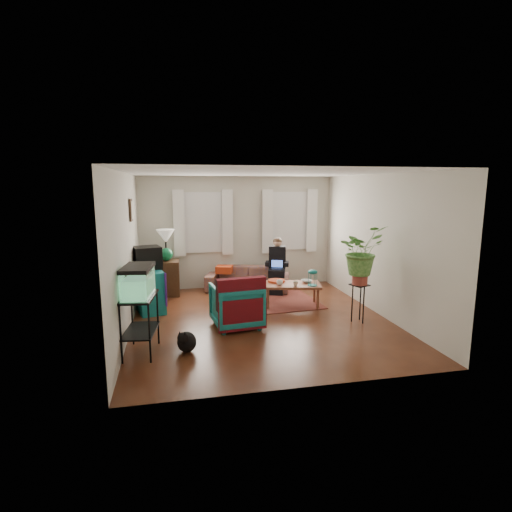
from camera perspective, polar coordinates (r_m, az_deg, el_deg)
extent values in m
cube|color=#4F2B14|center=(7.29, 0.66, -9.08)|extent=(4.50, 5.00, 0.01)
cube|color=white|center=(6.89, 0.70, 11.79)|extent=(4.50, 5.00, 0.01)
cube|color=silver|center=(9.41, -2.65, 3.38)|extent=(4.50, 0.01, 2.60)
cube|color=silver|center=(4.62, 7.47, -3.71)|extent=(4.50, 0.01, 2.60)
cube|color=silver|center=(6.85, -18.01, 0.40)|extent=(0.01, 5.00, 2.60)
cube|color=silver|center=(7.78, 17.08, 1.54)|extent=(0.01, 5.00, 2.60)
cube|color=white|center=(9.27, -7.54, 4.76)|extent=(1.08, 0.04, 1.38)
cube|color=white|center=(9.64, 4.74, 5.02)|extent=(1.08, 0.04, 1.38)
cube|color=white|center=(9.19, -7.50, 4.72)|extent=(1.36, 0.06, 1.50)
cube|color=white|center=(9.57, 4.87, 4.97)|extent=(1.36, 0.06, 1.50)
cube|color=#3D2616|center=(7.62, -17.36, 6.28)|extent=(0.04, 0.32, 0.40)
cube|color=brown|center=(8.36, 1.61, -6.52)|extent=(2.12, 1.75, 0.01)
imported|color=brown|center=(9.16, -1.21, -2.72)|extent=(2.01, 1.29, 0.73)
cube|color=#382515|center=(9.02, -12.56, -3.06)|extent=(0.54, 0.54, 0.77)
cube|color=#136F72|center=(7.98, -15.07, -4.72)|extent=(0.67, 0.98, 0.81)
cube|color=black|center=(7.94, -15.29, -0.23)|extent=(0.59, 0.56, 0.43)
cube|color=black|center=(6.02, -16.19, -9.43)|extent=(0.52, 0.81, 0.85)
cube|color=#7FD899|center=(5.84, -16.50, -3.40)|extent=(0.47, 0.74, 0.45)
ellipsoid|color=black|center=(6.00, -9.88, -11.71)|extent=(0.40, 0.49, 0.36)
imported|color=#106363|center=(6.87, -2.83, -6.74)|extent=(0.87, 0.83, 0.81)
cube|color=#9E0A0A|center=(6.53, -2.08, -6.08)|extent=(0.83, 0.28, 0.67)
cube|color=brown|center=(8.05, 5.15, -5.55)|extent=(1.22, 0.83, 0.46)
imported|color=white|center=(7.86, 3.40, -3.80)|extent=(0.15, 0.15, 0.10)
imported|color=beige|center=(7.81, 5.67, -3.94)|extent=(0.12, 0.12, 0.10)
imported|color=white|center=(8.12, 7.26, -3.59)|extent=(0.26, 0.26, 0.05)
cylinder|color=#B21414|center=(8.11, 2.94, -3.57)|extent=(0.41, 0.41, 0.04)
cube|color=black|center=(7.33, 14.46, -6.53)|extent=(0.37, 0.37, 0.68)
imported|color=#599947|center=(7.14, 14.74, -0.27)|extent=(0.96, 0.89, 0.86)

